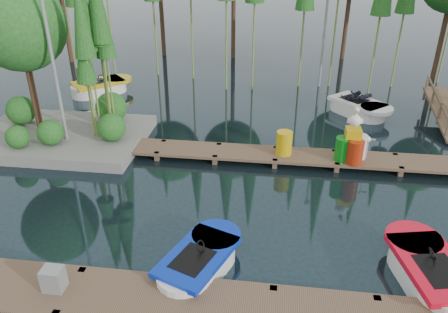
# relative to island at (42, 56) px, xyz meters

# --- Properties ---
(ground_plane) EXTENTS (90.00, 90.00, 0.00)m
(ground_plane) POSITION_rel_island_xyz_m (6.30, -3.29, -3.18)
(ground_plane) COLOR #1B2C33
(near_dock) EXTENTS (18.00, 1.50, 0.50)m
(near_dock) POSITION_rel_island_xyz_m (6.30, -7.79, -2.95)
(near_dock) COLOR brown
(near_dock) RESTS_ON ground
(far_dock) EXTENTS (15.00, 1.20, 0.50)m
(far_dock) POSITION_rel_island_xyz_m (7.30, -0.79, -2.95)
(far_dock) COLOR brown
(far_dock) RESTS_ON ground
(island) EXTENTS (6.20, 4.20, 6.75)m
(island) POSITION_rel_island_xyz_m (0.00, 0.00, 0.00)
(island) COLOR slate
(island) RESTS_ON ground
(lamp_island) EXTENTS (0.30, 0.30, 7.25)m
(lamp_island) POSITION_rel_island_xyz_m (0.80, -0.79, 1.08)
(lamp_island) COLOR gray
(lamp_island) RESTS_ON ground
(boat_blue) EXTENTS (2.08, 2.91, 0.90)m
(boat_blue) POSITION_rel_island_xyz_m (6.72, -6.55, -2.92)
(boat_blue) COLOR white
(boat_blue) RESTS_ON ground
(boat_red) EXTENTS (1.90, 3.12, 0.98)m
(boat_red) POSITION_rel_island_xyz_m (11.90, -6.22, -2.90)
(boat_red) COLOR white
(boat_red) RESTS_ON ground
(boat_yellow_far) EXTENTS (3.11, 3.02, 1.50)m
(boat_yellow_far) POSITION_rel_island_xyz_m (-0.32, 5.13, -2.87)
(boat_yellow_far) COLOR white
(boat_yellow_far) RESTS_ON ground
(boat_white_far) EXTENTS (2.97, 3.06, 1.39)m
(boat_white_far) POSITION_rel_island_xyz_m (11.73, 4.01, -2.87)
(boat_white_far) COLOR white
(boat_white_far) RESTS_ON ground
(utility_cabinet) EXTENTS (0.44, 0.37, 0.53)m
(utility_cabinet) POSITION_rel_island_xyz_m (3.84, -7.79, -2.62)
(utility_cabinet) COLOR gray
(utility_cabinet) RESTS_ON near_dock
(yellow_barrel) EXTENTS (0.54, 0.54, 0.81)m
(yellow_barrel) POSITION_rel_island_xyz_m (8.58, -0.79, -2.48)
(yellow_barrel) COLOR #CDA30A
(yellow_barrel) RESTS_ON far_dock
(drum_cluster) EXTENTS (1.07, 0.98, 1.84)m
(drum_cluster) POSITION_rel_island_xyz_m (10.80, -0.94, -2.34)
(drum_cluster) COLOR #0C7013
(drum_cluster) RESTS_ON far_dock
(seagull_post) EXTENTS (0.51, 0.27, 0.81)m
(seagull_post) POSITION_rel_island_xyz_m (11.28, -0.79, -2.34)
(seagull_post) COLOR gray
(seagull_post) RESTS_ON far_dock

